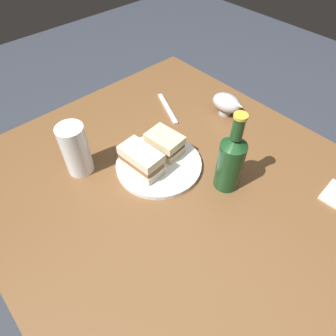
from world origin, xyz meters
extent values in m
plane|color=#333842|center=(0.00, 0.00, 0.00)|extent=(6.00, 6.00, 0.00)
cube|color=brown|center=(0.00, 0.00, 0.39)|extent=(1.09, 0.98, 0.78)
cylinder|color=white|center=(-0.09, 0.01, 0.79)|extent=(0.25, 0.25, 0.01)
cube|color=beige|center=(-0.11, 0.05, 0.81)|extent=(0.11, 0.09, 0.02)
cube|color=brown|center=(-0.11, 0.05, 0.83)|extent=(0.11, 0.08, 0.01)
cube|color=beige|center=(-0.11, 0.05, 0.84)|extent=(0.11, 0.09, 0.02)
cube|color=beige|center=(-0.10, -0.04, 0.81)|extent=(0.13, 0.08, 0.03)
cube|color=#8C5B3D|center=(-0.10, -0.04, 0.83)|extent=(0.12, 0.08, 0.02)
cube|color=beige|center=(-0.10, -0.04, 0.85)|extent=(0.13, 0.08, 0.03)
cube|color=#AD702D|center=(-0.14, -0.03, 0.81)|extent=(0.03, 0.05, 0.02)
cube|color=gold|center=(-0.13, 0.01, 0.80)|extent=(0.06, 0.02, 0.02)
cube|color=#B77F33|center=(-0.12, 0.02, 0.80)|extent=(0.04, 0.04, 0.01)
cube|color=#B77F33|center=(-0.13, 0.01, 0.80)|extent=(0.05, 0.04, 0.02)
cube|color=#AD702D|center=(-0.12, 0.00, 0.80)|extent=(0.03, 0.05, 0.02)
cube|color=gold|center=(-0.12, 0.00, 0.80)|extent=(0.04, 0.05, 0.02)
cylinder|color=white|center=(-0.23, -0.17, 0.86)|extent=(0.08, 0.08, 0.16)
cylinder|color=orange|center=(-0.23, -0.17, 0.82)|extent=(0.07, 0.07, 0.07)
cylinder|color=#B7B7BC|center=(-0.12, 0.35, 0.79)|extent=(0.04, 0.04, 0.02)
ellipsoid|color=#B7B7BC|center=(-0.12, 0.35, 0.82)|extent=(0.11, 0.08, 0.06)
ellipsoid|color=#381E0F|center=(-0.12, 0.35, 0.83)|extent=(0.09, 0.07, 0.02)
cone|color=#B7B7BC|center=(-0.07, 0.35, 0.84)|extent=(0.03, 0.03, 0.02)
cylinder|color=#19421E|center=(0.09, 0.10, 0.85)|extent=(0.07, 0.07, 0.15)
cone|color=#19421E|center=(0.09, 0.10, 0.94)|extent=(0.07, 0.07, 0.02)
cylinder|color=#19421E|center=(0.09, 0.10, 0.98)|extent=(0.03, 0.03, 0.06)
cylinder|color=gold|center=(0.09, 0.10, 1.02)|extent=(0.03, 0.03, 0.01)
cube|color=silver|center=(-0.28, 0.21, 0.78)|extent=(0.17, 0.09, 0.01)
camera|label=1|loc=(0.37, -0.38, 1.44)|focal=32.00mm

